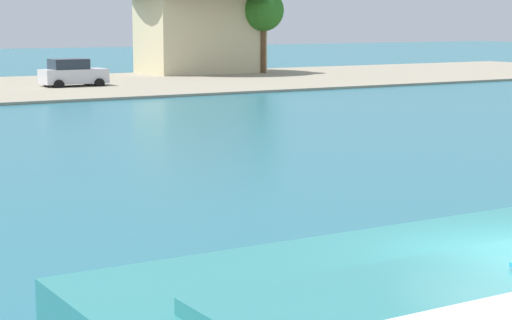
# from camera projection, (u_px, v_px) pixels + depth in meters

# --- Properties ---
(car_far_shore) EXTENTS (4.03, 2.19, 1.86)m
(car_far_shore) POSITION_uv_depth(u_px,v_px,m) (72.00, 73.00, 56.62)
(car_far_shore) COLOR silver
(car_far_shore) RESTS_ON ground_plane
(house_gabled_white) EXTENTS (11.12, 11.12, 8.26)m
(house_gabled_white) POSITION_uv_depth(u_px,v_px,m) (200.00, 10.00, 70.45)
(house_gabled_white) COLOR beige
(house_gabled_white) RESTS_ON ground_plane
(tree_short_bushy) EXTENTS (3.26, 3.26, 6.64)m
(tree_short_bushy) POSITION_uv_depth(u_px,v_px,m) (263.00, 11.00, 70.25)
(tree_short_bushy) COLOR brown
(tree_short_bushy) RESTS_ON ground_plane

